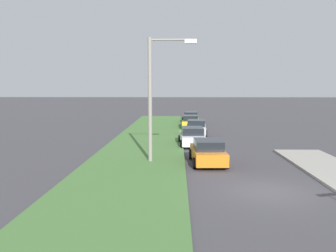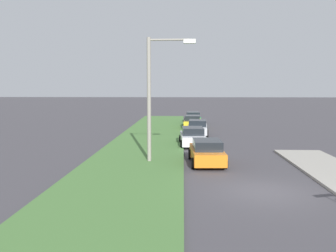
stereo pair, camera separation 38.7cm
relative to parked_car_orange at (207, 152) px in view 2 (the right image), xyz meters
The scene contains 8 objects.
ground 6.16m from the parked_car_orange, 159.28° to the right, with size 300.00×300.00×0.00m, color #423F44.
grass_median 6.16m from the parked_car_orange, 45.66° to the left, with size 60.00×6.00×0.12m, color #477238.
parked_car_orange is the anchor object (origin of this frame).
parked_car_white 6.75m from the parked_car_orange, ahead, with size 4.38×2.17×1.47m.
parked_car_silver 13.01m from the parked_car_orange, ahead, with size 4.38×2.18×1.47m.
parked_car_yellow 18.63m from the parked_car_orange, ahead, with size 4.40×2.21×1.47m.
parked_car_green 24.22m from the parked_car_orange, ahead, with size 4.34×2.10×1.47m.
streetlight 4.82m from the parked_car_orange, 86.79° to the left, with size 0.37×2.87×7.50m.
Camera 2 is at (-15.48, 3.58, 4.58)m, focal length 38.29 mm.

